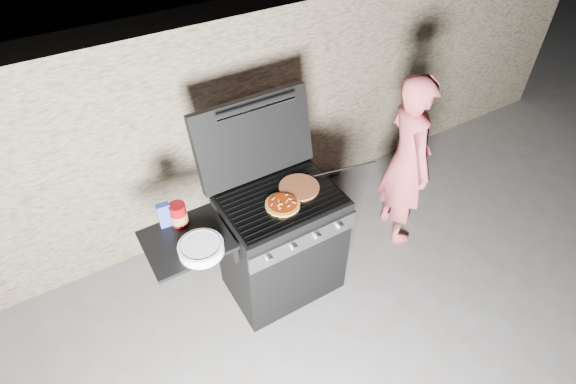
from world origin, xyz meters
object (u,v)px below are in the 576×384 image
gas_grill (252,258)px  person (407,162)px  pizza_topped (283,204)px  sauce_jar (179,214)px

gas_grill → person: 1.43m
gas_grill → pizza_topped: 0.52m
pizza_topped → sauce_jar: sauce_jar is taller
sauce_jar → person: (1.80, -0.13, -0.23)m
pizza_topped → gas_grill: bearing=166.1°
person → sauce_jar: bearing=102.2°
person → pizza_topped: bearing=109.6°
pizza_topped → person: size_ratio=0.15×
gas_grill → sauce_jar: sauce_jar is taller
sauce_jar → person: bearing=-4.1°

